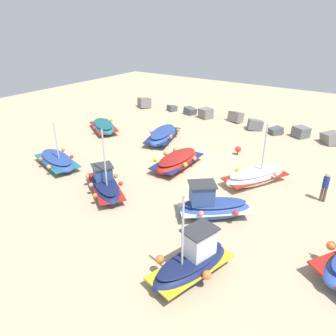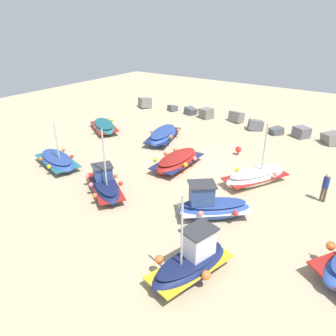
{
  "view_description": "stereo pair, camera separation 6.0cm",
  "coord_description": "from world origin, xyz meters",
  "px_view_note": "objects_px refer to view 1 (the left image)",
  "views": [
    {
      "loc": [
        9.31,
        -16.64,
        8.89
      ],
      "look_at": [
        -0.21,
        -2.73,
        0.9
      ],
      "focal_mm": 34.09,
      "sensor_mm": 36.0,
      "label": 1
    },
    {
      "loc": [
        9.36,
        -16.6,
        8.89
      ],
      "look_at": [
        -0.21,
        -2.73,
        0.9
      ],
      "focal_mm": 34.09,
      "sensor_mm": 36.0,
      "label": 2
    }
  ],
  "objects_px": {
    "fishing_boat_7": "(255,176)",
    "fishing_boat_8": "(104,127)",
    "fishing_boat_1": "(105,184)",
    "fishing_boat_3": "(163,135)",
    "fishing_boat_0": "(57,161)",
    "fishing_boat_4": "(177,161)",
    "fishing_boat_6": "(192,262)",
    "mooring_buoy_0": "(238,149)",
    "person_walking": "(325,185)",
    "fishing_boat_2": "(212,206)"
  },
  "relations": [
    {
      "from": "fishing_boat_2",
      "to": "person_walking",
      "type": "height_order",
      "value": "fishing_boat_2"
    },
    {
      "from": "fishing_boat_1",
      "to": "fishing_boat_8",
      "type": "height_order",
      "value": "fishing_boat_1"
    },
    {
      "from": "fishing_boat_8",
      "to": "person_walking",
      "type": "bearing_deg",
      "value": -154.39
    },
    {
      "from": "fishing_boat_1",
      "to": "mooring_buoy_0",
      "type": "relative_size",
      "value": 6.44
    },
    {
      "from": "fishing_boat_7",
      "to": "person_walking",
      "type": "relative_size",
      "value": 2.6
    },
    {
      "from": "fishing_boat_7",
      "to": "fishing_boat_3",
      "type": "bearing_deg",
      "value": -79.43
    },
    {
      "from": "fishing_boat_1",
      "to": "fishing_boat_6",
      "type": "relative_size",
      "value": 1.07
    },
    {
      "from": "fishing_boat_4",
      "to": "fishing_boat_6",
      "type": "relative_size",
      "value": 1.09
    },
    {
      "from": "fishing_boat_8",
      "to": "mooring_buoy_0",
      "type": "distance_m",
      "value": 11.76
    },
    {
      "from": "fishing_boat_6",
      "to": "fishing_boat_3",
      "type": "bearing_deg",
      "value": 55.12
    },
    {
      "from": "fishing_boat_4",
      "to": "fishing_boat_7",
      "type": "height_order",
      "value": "fishing_boat_7"
    },
    {
      "from": "fishing_boat_1",
      "to": "fishing_boat_7",
      "type": "xyz_separation_m",
      "value": [
        6.51,
        5.78,
        -0.05
      ]
    },
    {
      "from": "fishing_boat_2",
      "to": "fishing_boat_7",
      "type": "height_order",
      "value": "fishing_boat_7"
    },
    {
      "from": "fishing_boat_7",
      "to": "fishing_boat_8",
      "type": "distance_m",
      "value": 14.35
    },
    {
      "from": "fishing_boat_7",
      "to": "fishing_boat_8",
      "type": "bearing_deg",
      "value": -69.19
    },
    {
      "from": "fishing_boat_2",
      "to": "fishing_boat_3",
      "type": "xyz_separation_m",
      "value": [
        -8.13,
        7.34,
        -0.15
      ]
    },
    {
      "from": "mooring_buoy_0",
      "to": "fishing_boat_1",
      "type": "bearing_deg",
      "value": -113.0
    },
    {
      "from": "fishing_boat_1",
      "to": "fishing_boat_8",
      "type": "relative_size",
      "value": 0.94
    },
    {
      "from": "fishing_boat_2",
      "to": "fishing_boat_8",
      "type": "height_order",
      "value": "fishing_boat_2"
    },
    {
      "from": "fishing_boat_0",
      "to": "person_walking",
      "type": "distance_m",
      "value": 16.11
    },
    {
      "from": "fishing_boat_0",
      "to": "fishing_boat_2",
      "type": "bearing_deg",
      "value": -161.72
    },
    {
      "from": "person_walking",
      "to": "fishing_boat_0",
      "type": "bearing_deg",
      "value": -75.67
    },
    {
      "from": "fishing_boat_1",
      "to": "fishing_boat_7",
      "type": "height_order",
      "value": "fishing_boat_1"
    },
    {
      "from": "fishing_boat_2",
      "to": "person_walking",
      "type": "distance_m",
      "value": 6.26
    },
    {
      "from": "fishing_boat_1",
      "to": "fishing_boat_2",
      "type": "bearing_deg",
      "value": -135.83
    },
    {
      "from": "fishing_boat_1",
      "to": "mooring_buoy_0",
      "type": "height_order",
      "value": "fishing_boat_1"
    },
    {
      "from": "fishing_boat_0",
      "to": "mooring_buoy_0",
      "type": "distance_m",
      "value": 12.41
    },
    {
      "from": "fishing_boat_1",
      "to": "fishing_boat_2",
      "type": "height_order",
      "value": "fishing_boat_1"
    },
    {
      "from": "fishing_boat_0",
      "to": "fishing_boat_2",
      "type": "xyz_separation_m",
      "value": [
        11.09,
        0.47,
        0.22
      ]
    },
    {
      "from": "fishing_boat_3",
      "to": "fishing_boat_2",
      "type": "bearing_deg",
      "value": 30.97
    },
    {
      "from": "fishing_boat_1",
      "to": "fishing_boat_0",
      "type": "bearing_deg",
      "value": 24.75
    },
    {
      "from": "fishing_boat_6",
      "to": "fishing_boat_2",
      "type": "bearing_deg",
      "value": 32.37
    },
    {
      "from": "fishing_boat_8",
      "to": "fishing_boat_6",
      "type": "bearing_deg",
      "value": 176.44
    },
    {
      "from": "fishing_boat_3",
      "to": "fishing_boat_7",
      "type": "bearing_deg",
      "value": 55.25
    },
    {
      "from": "fishing_boat_4",
      "to": "fishing_boat_7",
      "type": "xyz_separation_m",
      "value": [
        4.99,
        0.73,
        0.01
      ]
    },
    {
      "from": "fishing_boat_1",
      "to": "fishing_boat_8",
      "type": "bearing_deg",
      "value": -11.89
    },
    {
      "from": "fishing_boat_6",
      "to": "person_walking",
      "type": "height_order",
      "value": "fishing_boat_6"
    },
    {
      "from": "fishing_boat_4",
      "to": "person_walking",
      "type": "distance_m",
      "value": 8.73
    },
    {
      "from": "fishing_boat_6",
      "to": "fishing_boat_8",
      "type": "bearing_deg",
      "value": 70.69
    },
    {
      "from": "fishing_boat_2",
      "to": "fishing_boat_3",
      "type": "relative_size",
      "value": 0.76
    },
    {
      "from": "fishing_boat_0",
      "to": "fishing_boat_4",
      "type": "bearing_deg",
      "value": -130.88
    },
    {
      "from": "fishing_boat_8",
      "to": "mooring_buoy_0",
      "type": "height_order",
      "value": "fishing_boat_8"
    },
    {
      "from": "fishing_boat_2",
      "to": "fishing_boat_3",
      "type": "height_order",
      "value": "fishing_boat_2"
    },
    {
      "from": "person_walking",
      "to": "fishing_boat_4",
      "type": "bearing_deg",
      "value": -88.92
    },
    {
      "from": "fishing_boat_6",
      "to": "fishing_boat_8",
      "type": "xyz_separation_m",
      "value": [
        -14.94,
        10.42,
        -0.24
      ]
    },
    {
      "from": "fishing_boat_8",
      "to": "person_walking",
      "type": "distance_m",
      "value": 18.01
    },
    {
      "from": "fishing_boat_1",
      "to": "fishing_boat_7",
      "type": "relative_size",
      "value": 0.94
    },
    {
      "from": "fishing_boat_7",
      "to": "mooring_buoy_0",
      "type": "distance_m",
      "value": 4.34
    },
    {
      "from": "fishing_boat_1",
      "to": "mooring_buoy_0",
      "type": "bearing_deg",
      "value": -80.1
    },
    {
      "from": "fishing_boat_3",
      "to": "fishing_boat_4",
      "type": "distance_m",
      "value": 5.03
    }
  ]
}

